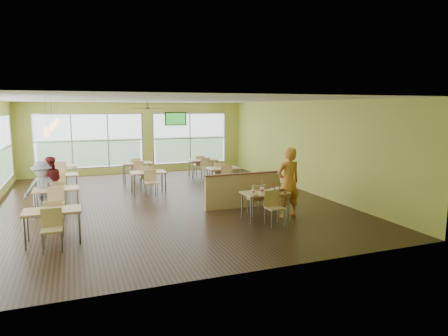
{
  "coord_description": "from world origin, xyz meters",
  "views": [
    {
      "loc": [
        -2.68,
        -12.28,
        2.96
      ],
      "look_at": [
        1.47,
        -1.33,
        1.19
      ],
      "focal_mm": 32.0,
      "sensor_mm": 36.0,
      "label": 1
    }
  ],
  "objects": [
    {
      "name": "ceiling_fan",
      "position": [
        -0.0,
        3.0,
        2.95
      ],
      "size": [
        1.25,
        1.25,
        0.29
      ],
      "color": "#2D2119",
      "rests_on": "ceiling"
    },
    {
      "name": "food_basket",
      "position": [
        2.43,
        -2.97,
        0.79
      ],
      "size": [
        0.27,
        0.27,
        0.06
      ],
      "color": "black",
      "rests_on": "main_table"
    },
    {
      "name": "man_plaid",
      "position": [
        2.71,
        -2.96,
        0.96
      ],
      "size": [
        0.73,
        0.51,
        1.91
      ],
      "primitive_type": "imported",
      "rotation": [
        0.0,
        0.0,
        3.22
      ],
      "color": "orange",
      "rests_on": "floor"
    },
    {
      "name": "patron_maroon",
      "position": [
        -3.4,
        0.62,
        0.76
      ],
      "size": [
        0.78,
        0.63,
        1.52
      ],
      "primitive_type": "imported",
      "rotation": [
        0.0,
        0.0,
        3.22
      ],
      "color": "maroon",
      "rests_on": "floor"
    },
    {
      "name": "cup_yellow",
      "position": [
        1.87,
        -3.07,
        0.83
      ],
      "size": [
        0.11,
        0.11,
        0.38
      ],
      "color": "white",
      "rests_on": "main_table"
    },
    {
      "name": "wrapper_left",
      "position": [
        1.57,
        -3.3,
        0.77
      ],
      "size": [
        0.16,
        0.15,
        0.04
      ],
      "primitive_type": "ellipsoid",
      "rotation": [
        0.0,
        0.0,
        0.08
      ],
      "color": "#AF7D54",
      "rests_on": "main_table"
    },
    {
      "name": "half_wall_divider",
      "position": [
        2.0,
        -1.55,
        0.52
      ],
      "size": [
        2.4,
        0.14,
        1.04
      ],
      "color": "tan",
      "rests_on": "floor"
    },
    {
      "name": "patron_grey",
      "position": [
        -3.55,
        -0.43,
        0.76
      ],
      "size": [
        1.08,
        0.76,
        1.52
      ],
      "primitive_type": "imported",
      "rotation": [
        0.0,
        0.0,
        -0.21
      ],
      "color": "slate",
      "rests_on": "floor"
    },
    {
      "name": "cup_red_far",
      "position": [
        2.29,
        -3.15,
        0.82
      ],
      "size": [
        0.1,
        0.1,
        0.37
      ],
      "color": "white",
      "rests_on": "main_table"
    },
    {
      "name": "wrapper_right",
      "position": [
        2.24,
        -3.3,
        0.77
      ],
      "size": [
        0.16,
        0.15,
        0.03
      ],
      "primitive_type": "ellipsoid",
      "rotation": [
        0.0,
        0.0,
        -0.35
      ],
      "color": "#AF7D54",
      "rests_on": "main_table"
    },
    {
      "name": "pendant_lights",
      "position": [
        -3.2,
        0.68,
        2.45
      ],
      "size": [
        0.11,
        7.31,
        0.86
      ],
      "color": "#2D2119",
      "rests_on": "ceiling"
    },
    {
      "name": "tv_backwall",
      "position": [
        1.8,
        5.9,
        2.45
      ],
      "size": [
        1.0,
        0.07,
        0.6
      ],
      "color": "black",
      "rests_on": "wall_back"
    },
    {
      "name": "wrapper_mid",
      "position": [
        2.08,
        -2.92,
        0.77
      ],
      "size": [
        0.19,
        0.17,
        0.05
      ],
      "primitive_type": "ellipsoid",
      "rotation": [
        0.0,
        0.0,
        0.02
      ],
      "color": "#AF7D54",
      "rests_on": "main_table"
    },
    {
      "name": "room",
      "position": [
        0.0,
        0.0,
        1.6
      ],
      "size": [
        12.0,
        12.04,
        3.2
      ],
      "color": "black",
      "rests_on": "ground"
    },
    {
      "name": "ketchup_cup",
      "position": [
        2.44,
        -3.27,
        0.76
      ],
      "size": [
        0.07,
        0.07,
        0.03
      ],
      "primitive_type": "cylinder",
      "color": "maroon",
      "rests_on": "main_table"
    },
    {
      "name": "main_table",
      "position": [
        2.0,
        -3.0,
        0.63
      ],
      "size": [
        1.22,
        1.52,
        0.87
      ],
      "color": "tan",
      "rests_on": "floor"
    },
    {
      "name": "cup_red_near",
      "position": [
        2.11,
        -3.19,
        0.82
      ],
      "size": [
        0.09,
        0.09,
        0.34
      ],
      "color": "white",
      "rests_on": "main_table"
    },
    {
      "name": "dining_tables",
      "position": [
        -1.05,
        1.71,
        0.63
      ],
      "size": [
        6.92,
        8.72,
        0.87
      ],
      "color": "tan",
      "rests_on": "floor"
    },
    {
      "name": "window_bays",
      "position": [
        -2.65,
        3.08,
        1.48
      ],
      "size": [
        9.24,
        10.24,
        2.38
      ],
      "color": "white",
      "rests_on": "room"
    },
    {
      "name": "cup_blue",
      "position": [
        1.62,
        -3.06,
        0.81
      ],
      "size": [
        0.08,
        0.08,
        0.3
      ],
      "color": "white",
      "rests_on": "main_table"
    }
  ]
}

